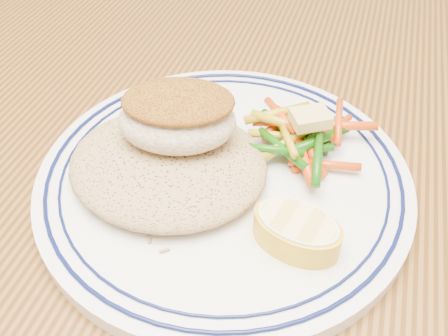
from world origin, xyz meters
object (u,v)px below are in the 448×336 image
vegetable_pile (300,137)px  fish_fillet (177,116)px  rice_pilaf (168,161)px  lemon_wedge (297,230)px  dining_table (268,251)px  plate (224,178)px

vegetable_pile → fish_fillet: bearing=-154.4°
rice_pilaf → fish_fillet: bearing=79.3°
fish_fillet → lemon_wedge: (0.10, -0.05, -0.03)m
vegetable_pile → lemon_wedge: 0.10m
dining_table → rice_pilaf: size_ratio=9.82×
plate → vegetable_pile: (0.05, 0.04, 0.02)m
plate → rice_pilaf: rice_pilaf is taller
dining_table → rice_pilaf: (-0.08, -0.03, 0.13)m
rice_pilaf → fish_fillet: fish_fillet is taller
rice_pilaf → lemon_wedge: size_ratio=2.22×
plate → rice_pilaf: bearing=-159.8°
dining_table → vegetable_pile: bearing=63.2°
fish_fillet → vegetable_pile: (0.09, 0.04, -0.03)m
lemon_wedge → dining_table: bearing=111.6°
fish_fillet → vegetable_pile: fish_fillet is taller
fish_fillet → lemon_wedge: 0.12m
vegetable_pile → lemon_wedge: bearing=-80.6°
rice_pilaf → lemon_wedge: 0.11m
vegetable_pile → lemon_wedge: (0.02, -0.10, -0.00)m
plate → vegetable_pile: 0.07m
fish_fillet → lemon_wedge: size_ratio=1.47×
dining_table → fish_fillet: fish_fillet is taller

